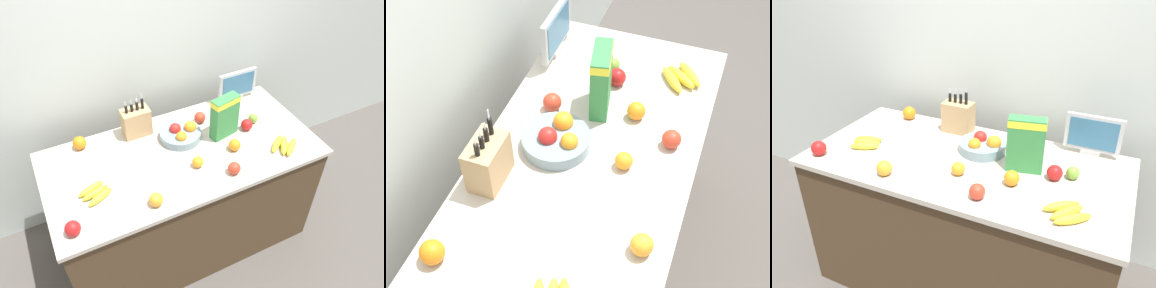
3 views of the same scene
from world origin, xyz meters
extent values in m
plane|color=#514C47|center=(0.00, 0.00, 0.00)|extent=(14.00, 14.00, 0.00)
cube|color=silver|center=(0.00, 0.63, 1.30)|extent=(9.00, 0.06, 2.60)
cube|color=#4C3823|center=(0.00, 0.00, 0.43)|extent=(1.69, 0.79, 0.85)
cube|color=beige|center=(0.00, 0.00, 0.87)|extent=(1.72, 0.82, 0.03)
cube|color=tan|center=(-0.19, 0.30, 0.97)|extent=(0.18, 0.11, 0.19)
cylinder|color=black|center=(-0.24, 0.30, 1.09)|extent=(0.02, 0.02, 0.05)
cube|color=silver|center=(-0.24, 0.30, 1.14)|extent=(0.01, 0.00, 0.03)
cylinder|color=black|center=(-0.20, 0.30, 1.09)|extent=(0.02, 0.02, 0.05)
cube|color=silver|center=(-0.20, 0.30, 1.14)|extent=(0.01, 0.00, 0.03)
cylinder|color=black|center=(-0.17, 0.30, 1.10)|extent=(0.02, 0.02, 0.06)
cube|color=silver|center=(-0.17, 0.30, 1.14)|extent=(0.01, 0.00, 0.03)
cylinder|color=black|center=(-0.13, 0.30, 1.10)|extent=(0.02, 0.02, 0.07)
cube|color=silver|center=(-0.13, 0.30, 1.16)|extent=(0.01, 0.00, 0.04)
cube|color=#B7B7BC|center=(0.60, 0.34, 0.90)|extent=(0.10, 0.03, 0.03)
cube|color=#B7B7BC|center=(0.60, 0.34, 1.01)|extent=(0.30, 0.02, 0.20)
cube|color=#33668C|center=(0.60, 0.33, 1.01)|extent=(0.25, 0.00, 0.16)
cube|color=#338442|center=(0.32, 0.04, 1.02)|extent=(0.20, 0.11, 0.29)
cube|color=yellow|center=(0.32, 0.04, 1.14)|extent=(0.20, 0.11, 0.04)
cylinder|color=gray|center=(0.05, 0.13, 0.91)|extent=(0.27, 0.27, 0.06)
sphere|color=orange|center=(0.12, 0.13, 0.95)|extent=(0.08, 0.08, 0.08)
sphere|color=red|center=(0.02, 0.16, 0.95)|extent=(0.07, 0.07, 0.07)
sphere|color=orange|center=(0.03, 0.07, 0.95)|extent=(0.07, 0.07, 0.07)
ellipsoid|color=yellow|center=(-0.56, -0.14, 0.90)|extent=(0.16, 0.11, 0.04)
ellipsoid|color=yellow|center=(-0.58, -0.10, 0.90)|extent=(0.17, 0.08, 0.04)
ellipsoid|color=yellow|center=(-0.59, -0.06, 0.90)|extent=(0.17, 0.09, 0.04)
ellipsoid|color=yellow|center=(0.56, -0.21, 0.90)|extent=(0.16, 0.14, 0.04)
ellipsoid|color=yellow|center=(0.59, -0.25, 0.90)|extent=(0.14, 0.16, 0.04)
ellipsoid|color=yellow|center=(0.63, -0.28, 0.90)|extent=(0.16, 0.14, 0.04)
sphere|color=red|center=(0.20, -0.29, 0.92)|extent=(0.08, 0.08, 0.08)
sphere|color=red|center=(0.24, 0.22, 0.92)|extent=(0.08, 0.08, 0.08)
sphere|color=#6B9E33|center=(0.56, 0.06, 0.91)|extent=(0.07, 0.07, 0.07)
sphere|color=red|center=(-0.75, -0.29, 0.92)|extent=(0.08, 0.08, 0.08)
sphere|color=red|center=(0.48, 0.01, 0.92)|extent=(0.08, 0.08, 0.08)
sphere|color=orange|center=(-0.30, -0.31, 0.92)|extent=(0.08, 0.08, 0.08)
sphere|color=orange|center=(-0.56, 0.33, 0.92)|extent=(0.09, 0.09, 0.09)
sphere|color=orange|center=(0.30, -0.12, 0.92)|extent=(0.08, 0.08, 0.08)
sphere|color=orange|center=(0.03, -0.15, 0.92)|extent=(0.07, 0.07, 0.07)
camera|label=1|loc=(-0.70, -1.54, 2.49)|focal=35.00mm
camera|label=2|loc=(-1.25, -0.43, 2.43)|focal=50.00mm
camera|label=3|loc=(0.74, -1.57, 1.91)|focal=35.00mm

